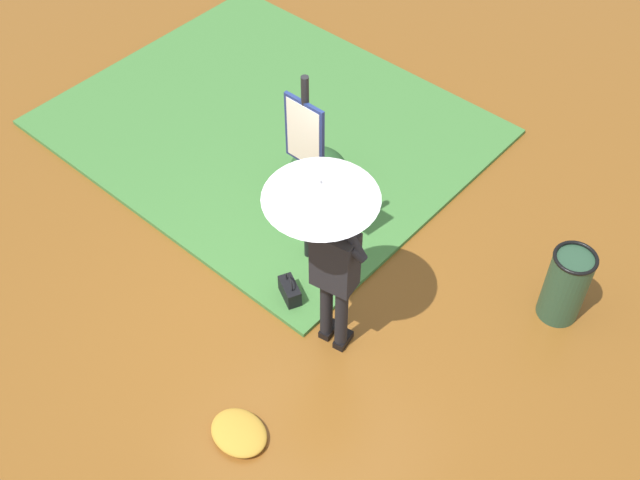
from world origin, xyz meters
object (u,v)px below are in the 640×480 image
object	(u,v)px
person_with_umbrella	(327,225)
trash_bin	(566,285)
info_sign_post	(305,155)
handbag	(290,292)

from	to	relation	value
person_with_umbrella	trash_bin	distance (m)	2.55
person_with_umbrella	info_sign_post	world-z (taller)	info_sign_post
info_sign_post	trash_bin	world-z (taller)	info_sign_post
person_with_umbrella	trash_bin	bearing A→B (deg)	-131.49
person_with_umbrella	handbag	xyz separation A→B (m)	(0.55, -0.09, -1.42)
handbag	trash_bin	world-z (taller)	trash_bin
person_with_umbrella	info_sign_post	xyz separation A→B (m)	(0.79, -0.61, -0.11)
handbag	person_with_umbrella	bearing A→B (deg)	171.03
handbag	info_sign_post	bearing A→B (deg)	-65.31
person_with_umbrella	trash_bin	size ratio (longest dim) A/B	2.45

